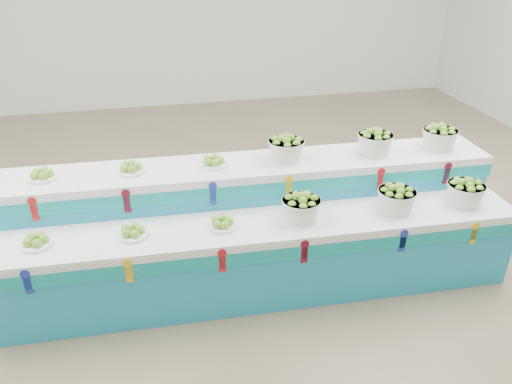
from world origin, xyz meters
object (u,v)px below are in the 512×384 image
at_px(basket_upper_right, 439,137).
at_px(plate_upper_mid, 130,167).
at_px(basket_lower_left, 301,207).
at_px(display_stand, 256,228).

bearing_deg(basket_upper_right, plate_upper_mid, 178.16).
xyz_separation_m(basket_lower_left, plate_upper_mid, (-1.34, 0.59, 0.23)).
xyz_separation_m(display_stand, plate_upper_mid, (-1.03, 0.31, 0.56)).
bearing_deg(display_stand, basket_lower_left, -40.14).
bearing_deg(basket_upper_right, basket_lower_left, -161.48).
relative_size(display_stand, basket_lower_left, 13.65).
height_order(basket_lower_left, basket_upper_right, basket_upper_right).
relative_size(display_stand, basket_upper_right, 13.65).
height_order(display_stand, basket_upper_right, basket_upper_right).
relative_size(plate_upper_mid, basket_upper_right, 0.75).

